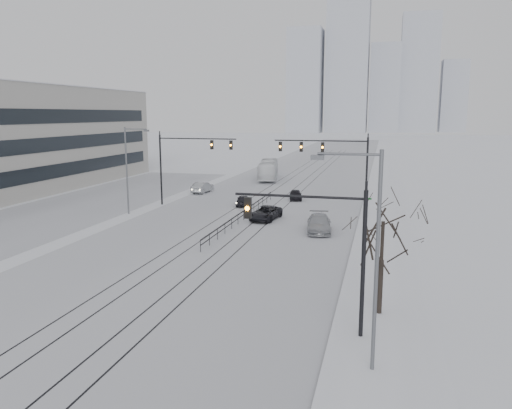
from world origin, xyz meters
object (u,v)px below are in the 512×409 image
(sedan_nb_front, at_px, (266,213))
(bare_tree, at_px, (383,231))
(traffic_mast_near, at_px, (328,242))
(sedan_nb_right, at_px, (319,224))
(sedan_nb_far, at_px, (296,195))
(sedan_sb_inner, at_px, (243,200))
(sedan_sb_outer, at_px, (202,187))
(box_truck, at_px, (268,170))

(sedan_nb_front, bearing_deg, bare_tree, -55.48)
(traffic_mast_near, distance_m, bare_tree, 3.85)
(bare_tree, xyz_separation_m, sedan_nb_right, (-5.39, 17.91, -3.75))
(sedan_nb_right, xyz_separation_m, sedan_nb_far, (-4.89, 16.03, -0.13))
(sedan_nb_right, bearing_deg, sedan_sb_inner, 125.44)
(bare_tree, bearing_deg, sedan_nb_right, 106.75)
(traffic_mast_near, distance_m, sedan_nb_right, 21.47)
(sedan_sb_outer, height_order, sedan_nb_right, sedan_nb_right)
(sedan_sb_outer, distance_m, sedan_nb_far, 13.14)
(traffic_mast_near, distance_m, sedan_sb_inner, 34.26)
(sedan_nb_right, height_order, box_truck, box_truck)
(sedan_nb_right, bearing_deg, box_truck, 102.24)
(sedan_sb_outer, xyz_separation_m, box_truck, (5.43, 15.28, 0.82))
(sedan_nb_front, relative_size, sedan_nb_right, 0.94)
(sedan_nb_right, bearing_deg, sedan_nb_far, 99.03)
(sedan_nb_front, distance_m, box_truck, 30.68)
(sedan_sb_outer, distance_m, box_truck, 16.24)
(traffic_mast_near, xyz_separation_m, sedan_nb_far, (-7.87, 36.95, -3.95))
(bare_tree, bearing_deg, sedan_nb_front, 117.22)
(box_truck, bearing_deg, bare_tree, 99.53)
(traffic_mast_near, distance_m, sedan_nb_far, 37.98)
(traffic_mast_near, bearing_deg, sedan_nb_right, 98.11)
(sedan_sb_inner, xyz_separation_m, sedan_nb_far, (5.09, 5.47, -0.01))
(sedan_nb_front, bearing_deg, box_truck, 109.76)
(bare_tree, distance_m, sedan_nb_far, 35.68)
(sedan_sb_outer, xyz_separation_m, sedan_nb_far, (12.92, -2.40, -0.11))
(traffic_mast_near, relative_size, sedan_nb_far, 1.96)
(bare_tree, relative_size, sedan_nb_front, 1.28)
(bare_tree, bearing_deg, sedan_nb_far, 106.85)
(sedan_nb_front, bearing_deg, sedan_nb_far, 93.23)
(bare_tree, distance_m, box_truck, 54.67)
(sedan_nb_front, height_order, sedan_nb_right, sedan_nb_right)
(sedan_nb_front, xyz_separation_m, sedan_nb_far, (0.87, 12.27, -0.06))
(bare_tree, bearing_deg, traffic_mast_near, -128.76)
(bare_tree, relative_size, sedan_sb_inner, 1.68)
(sedan_sb_inner, distance_m, sedan_sb_outer, 11.10)
(box_truck, bearing_deg, sedan_nb_right, 100.70)
(sedan_nb_front, xyz_separation_m, sedan_nb_right, (5.76, -3.76, 0.08))
(bare_tree, distance_m, sedan_nb_right, 19.08)
(sedan_sb_inner, relative_size, sedan_nb_front, 0.76)
(sedan_nb_right, bearing_deg, bare_tree, -81.17)
(sedan_nb_far, bearing_deg, sedan_sb_outer, 157.67)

